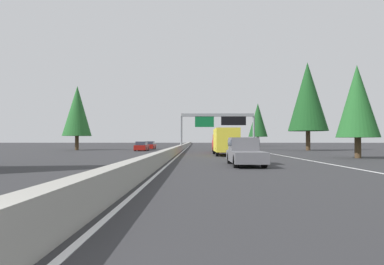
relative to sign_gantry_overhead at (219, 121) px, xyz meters
name	(u,v)px	position (x,y,z in m)	size (l,w,h in m)	color
ground_plane	(184,149)	(5.65, 6.04, -4.95)	(320.00, 320.00, 0.00)	#2D2D30
median_barrier	(186,145)	(25.65, 6.34, -4.50)	(180.00, 0.56, 0.90)	#9E9B93
shoulder_stripe_right	(239,148)	(15.65, -5.48, -4.94)	(160.00, 0.16, 0.01)	silver
shoulder_stripe_median	(187,148)	(15.65, 5.79, -4.94)	(160.00, 0.16, 0.01)	silver
sign_gantry_overhead	(219,121)	(0.00, 0.00, 0.00)	(0.50, 12.68, 6.22)	gray
pickup_far_left	(244,151)	(-33.62, 0.59, -4.03)	(5.60, 2.00, 1.86)	slate
box_truck_mid_center	(225,141)	(-18.99, 0.59, -3.34)	(8.50, 2.40, 2.95)	gold
minivan_far_right	(220,145)	(-9.54, 0.49, -4.00)	(5.00, 1.95, 1.69)	red
sedan_distant_a	(217,143)	(52.04, -2.95, -4.26)	(4.40, 1.80, 1.47)	maroon
sedan_near_center	(220,144)	(32.36, -2.72, -4.26)	(4.40, 1.80, 1.47)	silver
oncoming_near	(142,146)	(-3.82, 12.43, -4.26)	(4.40, 1.80, 1.47)	maroon
oncoming_far	(150,146)	(5.42, 12.42, -4.26)	(4.40, 1.80, 1.47)	maroon
conifer_right_near	(357,101)	(-24.87, -11.30, 0.39)	(3.87, 3.87, 8.79)	#4C3823
conifer_right_mid	(308,97)	(-1.52, -14.61, 3.92)	(6.41, 6.41, 14.58)	#4C3823
conifer_right_far	(258,120)	(37.64, -13.79, 2.46)	(5.36, 5.36, 12.19)	#4C3823
conifer_left_near	(77,111)	(-0.04, 24.13, 1.73)	(4.83, 4.83, 10.98)	#4C3823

